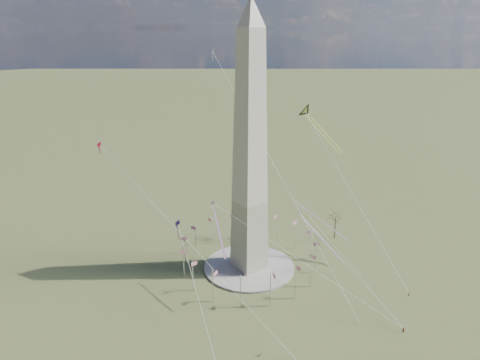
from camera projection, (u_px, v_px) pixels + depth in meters
ground at (249, 268)px, 171.21m from camera, size 2000.00×2000.00×0.00m
plaza at (249, 267)px, 171.07m from camera, size 36.00×36.00×0.80m
washington_monument at (250, 152)px, 155.08m from camera, size 15.56×15.56×100.00m
flagpole_ring at (249, 252)px, 168.76m from camera, size 54.40×54.40×13.00m
tree_near at (336, 217)px, 191.70m from camera, size 8.49×8.49×14.85m
person_east at (409, 294)px, 152.58m from camera, size 0.64×0.44×1.71m
person_centre at (403, 330)px, 134.52m from camera, size 1.14×0.74×1.80m
kite_delta_black at (307, 113)px, 180.52m from camera, size 8.30×22.03×18.15m
kite_diamond_purple at (178, 226)px, 149.66m from camera, size 1.96×2.78×8.19m
kite_streamer_left at (312, 213)px, 173.13m from camera, size 14.00×20.82×16.36m
kite_streamer_mid at (217, 223)px, 146.88m from camera, size 8.26×18.20×13.16m
kite_streamer_right at (313, 228)px, 177.39m from camera, size 4.38×21.70×14.94m
kite_small_red at (99, 146)px, 157.71m from camera, size 1.29×1.94×4.77m
kite_small_white at (212, 52)px, 182.78m from camera, size 1.63×2.34×4.86m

